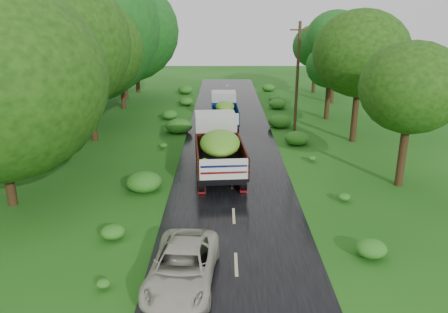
{
  "coord_description": "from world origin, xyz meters",
  "views": [
    {
      "loc": [
        -0.47,
        -14.06,
        9.0
      ],
      "look_at": [
        -0.44,
        7.53,
        1.7
      ],
      "focal_mm": 35.0,
      "sensor_mm": 36.0,
      "label": 1
    }
  ],
  "objects_px": {
    "truck_near": "(218,144)",
    "truck_far": "(224,109)",
    "utility_pole": "(297,76)",
    "car": "(183,267)"
  },
  "relations": [
    {
      "from": "truck_far",
      "to": "truck_near",
      "type": "bearing_deg",
      "value": -93.77
    },
    {
      "from": "truck_far",
      "to": "utility_pole",
      "type": "bearing_deg",
      "value": -17.98
    },
    {
      "from": "car",
      "to": "utility_pole",
      "type": "height_order",
      "value": "utility_pole"
    },
    {
      "from": "truck_near",
      "to": "car",
      "type": "xyz_separation_m",
      "value": [
        -1.08,
        -10.96,
        -1.01
      ]
    },
    {
      "from": "truck_near",
      "to": "car",
      "type": "height_order",
      "value": "truck_near"
    },
    {
      "from": "truck_far",
      "to": "car",
      "type": "xyz_separation_m",
      "value": [
        -1.46,
        -21.66,
        -0.71
      ]
    },
    {
      "from": "truck_near",
      "to": "truck_far",
      "type": "distance_m",
      "value": 10.71
    },
    {
      "from": "truck_far",
      "to": "car",
      "type": "bearing_deg",
      "value": -95.59
    },
    {
      "from": "car",
      "to": "truck_far",
      "type": "bearing_deg",
      "value": 90.66
    },
    {
      "from": "truck_near",
      "to": "truck_far",
      "type": "relative_size",
      "value": 1.23
    }
  ]
}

